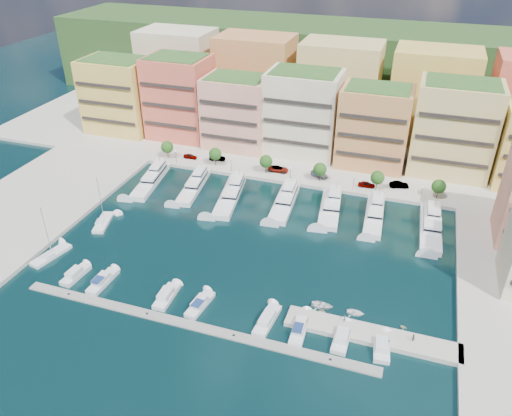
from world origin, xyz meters
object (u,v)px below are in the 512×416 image
at_px(yacht_2, 231,193).
at_px(tender_0, 322,305).
at_px(car_2, 278,169).
at_px(car_5, 399,185).
at_px(tree_1, 215,154).
at_px(cruiser_7, 300,328).
at_px(yacht_4, 331,207).
at_px(tender_1, 322,311).
at_px(tender_2, 355,313).
at_px(sailboat_0, 51,256).
at_px(lamppost_0, 176,154).
at_px(cruiser_9, 381,347).
at_px(lamppost_3, 354,181).
at_px(yacht_3, 285,200).
at_px(cruiser_3, 166,297).
at_px(car_3, 319,175).
at_px(cruiser_4, 200,304).
at_px(person_0, 344,319).
at_px(cruiser_6, 267,320).
at_px(car_1, 217,158).
at_px(yacht_5, 375,213).
at_px(sailboat_1, 103,223).
at_px(tree_3, 320,169).
at_px(lamppost_4, 422,191).
at_px(person_1, 413,338).
at_px(cruiser_0, 75,275).
at_px(car_0, 190,156).
at_px(cruiser_1, 102,281).
at_px(yacht_0, 152,179).
at_px(tree_0, 167,147).
at_px(lamppost_1, 231,163).
at_px(yacht_1, 194,185).
at_px(tender_3, 403,327).
at_px(cruiser_8, 342,338).
at_px(lamppost_2, 290,172).
at_px(car_4, 367,184).

relative_size(yacht_2, tender_0, 5.44).
xyz_separation_m(car_2, car_5, (34.65, 1.23, 0.03)).
bearing_deg(car_2, tree_1, 95.49).
bearing_deg(cruiser_7, yacht_4, 94.07).
distance_m(tree_1, tender_0, 66.99).
xyz_separation_m(tender_1, tender_2, (6.18, 1.73, -0.06)).
bearing_deg(sailboat_0, lamppost_0, 83.29).
distance_m(lamppost_0, cruiser_9, 88.12).
bearing_deg(lamppost_3, yacht_3, -144.38).
relative_size(cruiser_3, car_3, 1.56).
bearing_deg(yacht_4, cruiser_4, -111.04).
distance_m(yacht_2, sailboat_0, 48.24).
distance_m(sailboat_0, car_3, 74.89).
height_order(lamppost_0, sailboat_0, sailboat_0).
bearing_deg(car_2, tender_0, -155.63).
bearing_deg(car_3, person_0, -149.08).
height_order(cruiser_6, car_1, car_1).
xyz_separation_m(yacht_5, cruiser_6, (-14.57, -44.81, -0.66)).
distance_m(lamppost_0, sailboat_1, 36.02).
bearing_deg(tree_3, lamppost_4, -4.70).
xyz_separation_m(car_5, person_1, (7.30, -58.39, -0.10)).
bearing_deg(cruiser_9, lamppost_4, 86.04).
distance_m(yacht_3, cruiser_7, 46.84).
height_order(sailboat_1, person_1, sailboat_1).
relative_size(cruiser_0, person_1, 4.90).
relative_size(car_0, car_3, 0.84).
xyz_separation_m(cruiser_1, cruiser_9, (57.69, 0.04, -0.02)).
relative_size(yacht_0, cruiser_9, 2.97).
height_order(tree_0, lamppost_1, tree_0).
distance_m(cruiser_0, person_1, 69.54).
distance_m(yacht_1, car_2, 25.47).
relative_size(cruiser_0, car_5, 1.43).
distance_m(tree_0, tender_3, 91.38).
bearing_deg(cruiser_4, lamppost_0, 120.42).
distance_m(cruiser_6, cruiser_8, 14.31).
xyz_separation_m(tender_0, car_1, (-44.65, 53.98, 1.35)).
distance_m(yacht_0, car_2, 36.95).
xyz_separation_m(lamppost_2, person_0, (24.71, -51.91, -2.05)).
relative_size(lamppost_3, car_0, 0.99).
bearing_deg(yacht_2, lamppost_3, 22.20).
distance_m(cruiser_4, car_4, 63.74).
relative_size(yacht_4, sailboat_1, 1.49).
distance_m(yacht_1, yacht_4, 38.69).
bearing_deg(cruiser_4, yacht_1, 115.85).
xyz_separation_m(yacht_1, car_5, (54.60, 17.05, 0.77)).
height_order(lamppost_1, car_2, lamppost_1).
xyz_separation_m(yacht_1, tender_1, (44.86, -38.37, -0.68)).
bearing_deg(lamppost_0, yacht_2, -29.16).
bearing_deg(cruiser_3, tender_2, 11.76).
distance_m(yacht_0, person_0, 74.26).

